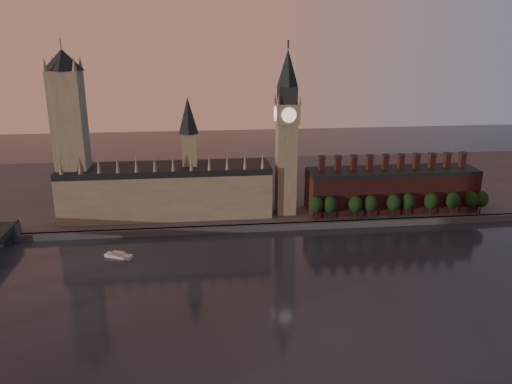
# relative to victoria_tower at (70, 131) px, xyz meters

# --- Properties ---
(ground) EXTENTS (900.00, 900.00, 0.00)m
(ground) POSITION_rel_victoria_tower_xyz_m (120.00, -115.00, -59.09)
(ground) COLOR black
(ground) RESTS_ON ground
(north_bank) EXTENTS (900.00, 182.00, 4.00)m
(north_bank) POSITION_rel_victoria_tower_xyz_m (120.00, 63.04, -57.09)
(north_bank) COLOR #45454A
(north_bank) RESTS_ON ground
(palace_of_westminster) EXTENTS (130.00, 30.30, 74.00)m
(palace_of_westminster) POSITION_rel_victoria_tower_xyz_m (55.59, -0.09, -37.46)
(palace_of_westminster) COLOR gray
(palace_of_westminster) RESTS_ON north_bank
(victoria_tower) EXTENTS (24.00, 24.00, 108.00)m
(victoria_tower) POSITION_rel_victoria_tower_xyz_m (0.00, 0.00, 0.00)
(victoria_tower) COLOR gray
(victoria_tower) RESTS_ON north_bank
(big_ben) EXTENTS (15.00, 15.00, 107.00)m
(big_ben) POSITION_rel_victoria_tower_xyz_m (130.00, -5.00, -2.26)
(big_ben) COLOR gray
(big_ben) RESTS_ON north_bank
(chimney_block) EXTENTS (110.00, 25.00, 37.00)m
(chimney_block) POSITION_rel_victoria_tower_xyz_m (200.00, -5.00, -41.27)
(chimney_block) COLOR #4A1F1C
(chimney_block) RESTS_ON north_bank
(embankment_tree_0) EXTENTS (8.60, 8.60, 14.88)m
(embankment_tree_0) POSITION_rel_victoria_tower_xyz_m (146.51, -20.00, -45.62)
(embankment_tree_0) COLOR black
(embankment_tree_0) RESTS_ON north_bank
(embankment_tree_1) EXTENTS (8.60, 8.60, 14.88)m
(embankment_tree_1) POSITION_rel_victoria_tower_xyz_m (155.31, -20.34, -45.62)
(embankment_tree_1) COLOR black
(embankment_tree_1) RESTS_ON north_bank
(embankment_tree_2) EXTENTS (8.60, 8.60, 14.88)m
(embankment_tree_2) POSITION_rel_victoria_tower_xyz_m (171.06, -21.47, -45.62)
(embankment_tree_2) COLOR black
(embankment_tree_2) RESTS_ON north_bank
(embankment_tree_3) EXTENTS (8.60, 8.60, 14.88)m
(embankment_tree_3) POSITION_rel_victoria_tower_xyz_m (180.84, -21.06, -45.62)
(embankment_tree_3) COLOR black
(embankment_tree_3) RESTS_ON north_bank
(embankment_tree_4) EXTENTS (8.60, 8.60, 14.88)m
(embankment_tree_4) POSITION_rel_victoria_tower_xyz_m (195.79, -21.22, -45.62)
(embankment_tree_4) COLOR black
(embankment_tree_4) RESTS_ON north_bank
(embankment_tree_5) EXTENTS (8.60, 8.60, 14.88)m
(embankment_tree_5) POSITION_rel_victoria_tower_xyz_m (205.42, -20.03, -45.62)
(embankment_tree_5) COLOR black
(embankment_tree_5) RESTS_ON north_bank
(embankment_tree_6) EXTENTS (8.60, 8.60, 14.88)m
(embankment_tree_6) POSITION_rel_victoria_tower_xyz_m (220.32, -20.97, -45.62)
(embankment_tree_6) COLOR black
(embankment_tree_6) RESTS_ON north_bank
(embankment_tree_7) EXTENTS (8.60, 8.60, 14.88)m
(embankment_tree_7) POSITION_rel_victoria_tower_xyz_m (234.70, -21.25, -45.62)
(embankment_tree_7) COLOR black
(embankment_tree_7) RESTS_ON north_bank
(embankment_tree_8) EXTENTS (8.60, 8.60, 14.88)m
(embankment_tree_8) POSITION_rel_victoria_tower_xyz_m (247.40, -20.53, -45.62)
(embankment_tree_8) COLOR black
(embankment_tree_8) RESTS_ON north_bank
(embankment_tree_9) EXTENTS (8.60, 8.60, 14.88)m
(embankment_tree_9) POSITION_rel_victoria_tower_xyz_m (254.18, -20.74, -45.62)
(embankment_tree_9) COLOR black
(embankment_tree_9) RESTS_ON north_bank
(river_boat) EXTENTS (15.32, 9.93, 2.98)m
(river_boat) POSITION_rel_victoria_tower_xyz_m (31.59, -54.77, -57.95)
(river_boat) COLOR silver
(river_boat) RESTS_ON ground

